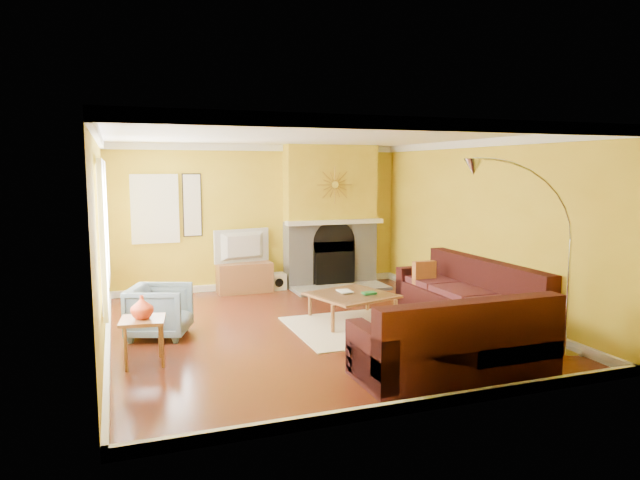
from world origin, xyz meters
name	(u,v)px	position (x,y,z in m)	size (l,w,h in m)	color
floor	(312,329)	(0.00, 0.00, -0.01)	(5.50, 6.00, 0.02)	maroon
ceiling	(312,135)	(0.00, 0.00, 2.71)	(5.50, 6.00, 0.02)	white
wall_back	(260,217)	(0.00, 3.01, 1.35)	(5.50, 0.02, 2.70)	gold
wall_front	(421,270)	(0.00, -3.01, 1.35)	(5.50, 0.02, 2.70)	gold
wall_left	(100,243)	(-2.76, 0.00, 1.35)	(0.02, 6.00, 2.70)	gold
wall_right	(479,227)	(2.76, 0.00, 1.35)	(0.02, 6.00, 2.70)	gold
baseboard	(312,324)	(0.00, 0.00, 0.06)	(5.50, 6.00, 0.12)	white
crown_molding	(312,140)	(0.00, 0.00, 2.64)	(5.50, 6.00, 0.12)	white
window_left_near	(104,221)	(-2.72, 1.30, 1.50)	(0.06, 1.22, 1.72)	white
window_left_far	(102,236)	(-2.72, -0.60, 1.50)	(0.06, 1.22, 1.72)	white
window_back	(155,209)	(-1.90, 2.96, 1.55)	(0.82, 0.06, 1.22)	white
wall_art	(192,205)	(-1.25, 2.97, 1.60)	(0.34, 0.04, 1.14)	white
fireplace	(330,216)	(1.35, 2.80, 1.35)	(1.80, 0.40, 2.70)	#9E9B96
mantel	(335,222)	(1.35, 2.56, 1.25)	(1.92, 0.22, 0.08)	white
hearth	(341,288)	(1.35, 2.25, 0.03)	(1.80, 0.70, 0.06)	#9E9B96
sunburst	(335,185)	(1.35, 2.57, 1.95)	(0.70, 0.04, 0.70)	olive
rug	(376,326)	(0.90, -0.22, 0.01)	(2.40, 1.80, 0.02)	beige
sectional_sofa	(421,303)	(1.26, -0.84, 0.45)	(2.98, 3.71, 0.90)	#371111
coffee_table	(351,307)	(0.67, 0.15, 0.21)	(1.07, 1.07, 0.42)	white
media_console	(245,277)	(-0.38, 2.68, 0.27)	(0.99, 0.45, 0.54)	brown
tv	(244,246)	(-0.38, 2.68, 0.85)	(1.06, 0.14, 0.61)	black
subwoofer	(277,281)	(0.25, 2.73, 0.15)	(0.30, 0.30, 0.30)	white
armchair	(160,311)	(-2.05, 0.31, 0.35)	(0.75, 0.78, 0.71)	slate
side_table	(143,342)	(-2.32, -0.76, 0.27)	(0.49, 0.49, 0.54)	brown
vase	(142,307)	(-2.32, -0.76, 0.68)	(0.26, 0.26, 0.27)	red
book	(339,292)	(0.51, 0.26, 0.44)	(0.19, 0.26, 0.03)	white
arc_lamp	(526,263)	(1.86, -2.17, 1.18)	(1.48, 0.36, 2.35)	silver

